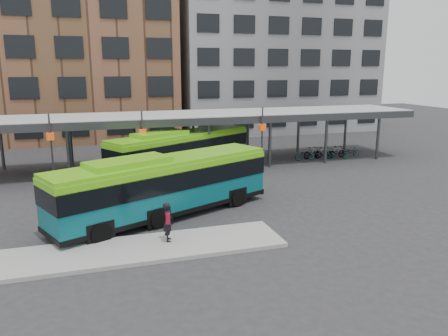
% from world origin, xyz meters
% --- Properties ---
extents(ground, '(120.00, 120.00, 0.00)m').
position_xyz_m(ground, '(0.00, 0.00, 0.00)').
color(ground, '#28282B').
rests_on(ground, ground).
extents(boarding_island, '(14.00, 3.00, 0.18)m').
position_xyz_m(boarding_island, '(-5.50, -3.00, 0.09)').
color(boarding_island, gray).
rests_on(boarding_island, ground).
extents(canopy, '(40.00, 6.53, 4.80)m').
position_xyz_m(canopy, '(-0.06, 12.87, 3.91)').
color(canopy, '#999B9E').
rests_on(canopy, ground).
extents(building_brick, '(26.00, 14.00, 22.00)m').
position_xyz_m(building_brick, '(-10.00, 32.00, 11.00)').
color(building_brick, brown).
rests_on(building_brick, ground).
extents(building_grey, '(24.00, 14.00, 20.00)m').
position_xyz_m(building_grey, '(16.00, 32.00, 10.00)').
color(building_grey, slate).
rests_on(building_grey, ground).
extents(bus_front, '(12.29, 7.41, 3.39)m').
position_xyz_m(bus_front, '(-3.00, 1.14, 1.77)').
color(bus_front, '#08525A').
rests_on(bus_front, ground).
extents(bus_rear, '(11.64, 8.16, 3.30)m').
position_xyz_m(bus_rear, '(-0.10, 10.60, 1.72)').
color(bus_rear, '#08525A').
rests_on(bus_rear, ground).
extents(pedestrian, '(0.53, 0.71, 1.77)m').
position_xyz_m(pedestrian, '(-3.47, -2.64, 1.08)').
color(pedestrian, black).
rests_on(pedestrian, boarding_island).
extents(bike_rack, '(6.34, 1.57, 1.06)m').
position_xyz_m(bike_rack, '(12.99, 12.01, 0.48)').
color(bike_rack, slate).
rests_on(bike_rack, ground).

